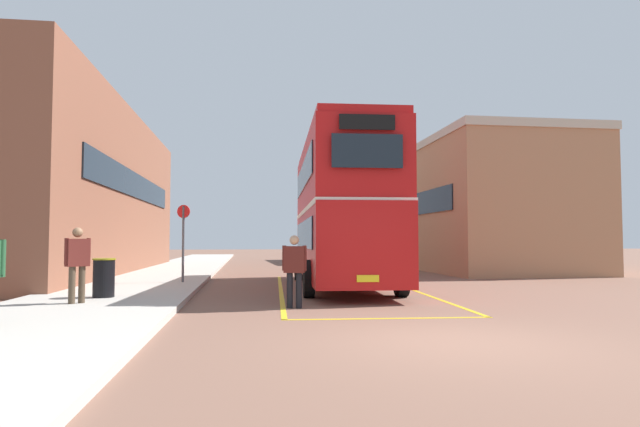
# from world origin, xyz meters

# --- Properties ---
(ground_plane) EXTENTS (135.60, 135.60, 0.00)m
(ground_plane) POSITION_xyz_m (0.00, 14.40, 0.00)
(ground_plane) COLOR brown
(sidewalk_left) EXTENTS (4.00, 57.60, 0.14)m
(sidewalk_left) POSITION_xyz_m (-6.50, 16.80, 0.07)
(sidewalk_left) COLOR #B2ADA3
(sidewalk_left) RESTS_ON ground
(brick_building_left) EXTENTS (5.90, 21.00, 7.24)m
(brick_building_left) POSITION_xyz_m (-11.02, 17.21, 3.62)
(brick_building_left) COLOR brown
(brick_building_left) RESTS_ON ground
(depot_building_right) EXTENTS (6.76, 12.33, 6.46)m
(depot_building_right) POSITION_xyz_m (8.82, 18.29, 3.23)
(depot_building_right) COLOR #AD7A56
(depot_building_right) RESTS_ON ground
(double_decker_bus) EXTENTS (3.12, 10.16, 4.75)m
(double_decker_bus) POSITION_xyz_m (-0.05, 9.35, 2.51)
(double_decker_bus) COLOR black
(double_decker_bus) RESTS_ON ground
(single_deck_bus) EXTENTS (3.09, 9.95, 3.02)m
(single_deck_bus) POSITION_xyz_m (2.52, 29.27, 1.64)
(single_deck_bus) COLOR black
(single_deck_bus) RESTS_ON ground
(pedestrian_boarding) EXTENTS (0.54, 0.31, 1.62)m
(pedestrian_boarding) POSITION_xyz_m (-2.01, 4.19, 0.93)
(pedestrian_boarding) COLOR black
(pedestrian_boarding) RESTS_ON ground
(pedestrian_waiting_near) EXTENTS (0.51, 0.46, 1.65)m
(pedestrian_waiting_near) POSITION_xyz_m (-6.74, 4.53, 1.09)
(pedestrian_waiting_near) COLOR #473828
(pedestrian_waiting_near) RESTS_ON sidewalk_left
(litter_bin) EXTENTS (0.53, 0.53, 0.94)m
(litter_bin) POSITION_xyz_m (-6.49, 5.76, 0.61)
(litter_bin) COLOR black
(litter_bin) RESTS_ON sidewalk_left
(bus_stop_sign) EXTENTS (0.43, 0.15, 2.55)m
(bus_stop_sign) POSITION_xyz_m (-5.18, 10.33, 1.68)
(bus_stop_sign) COLOR #4C4C51
(bus_stop_sign) RESTS_ON sidewalk_left
(bay_marking_yellow) EXTENTS (4.71, 12.25, 0.01)m
(bay_marking_yellow) POSITION_xyz_m (-0.09, 7.47, 0.00)
(bay_marking_yellow) COLOR gold
(bay_marking_yellow) RESTS_ON ground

